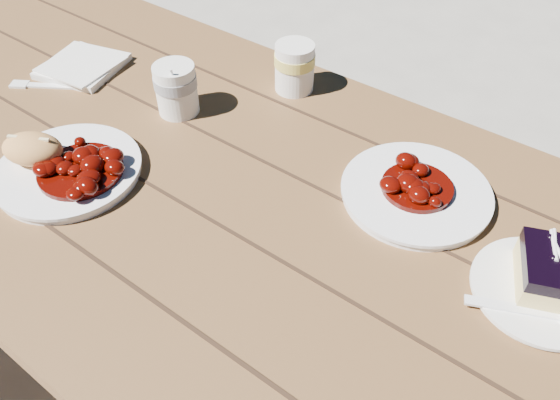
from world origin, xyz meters
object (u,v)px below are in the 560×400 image
Objects in this scene: picnic_table at (213,234)px; bread_roll at (32,149)px; main_plate at (69,171)px; blueberry_cake at (559,273)px; second_plate at (416,193)px; coffee_cup at (176,89)px; dessert_plate at (540,291)px; second_cup at (295,67)px.

bread_roll reaches higher than picnic_table.
main_plate is 1.81× the size of blueberry_cake.
blueberry_cake is 0.24m from second_plate.
second_plate is at bearing 6.67° from coffee_cup.
main_plate is 0.58m from second_plate.
blueberry_cake reaches higher than main_plate.
coffee_cup reaches higher than second_plate.
dessert_plate is 0.70m from coffee_cup.
dessert_plate is at bearing 17.96° from bread_roll.
picnic_table is at bearing -153.46° from second_plate.
dessert_plate is at bearing 17.80° from main_plate.
blueberry_cake is (0.78, 0.27, -0.00)m from bread_roll.
picnic_table is 20.51× the size of second_cup.
picnic_table is at bearing 168.31° from blueberry_cake.
bread_roll is at bearing -162.04° from dessert_plate.
bread_roll is 0.64m from second_plate.
picnic_table is 0.39m from second_plate.
blueberry_cake is at bearing -0.05° from coffee_cup.
dessert_plate is 0.61m from second_cup.
second_cup reaches higher than second_plate.
picnic_table is 0.37m from second_cup.
blueberry_cake is at bearing -18.85° from second_cup.
dessert_plate reaches higher than picnic_table.
coffee_cup reaches higher than picnic_table.
dessert_plate is (0.72, 0.23, -0.00)m from main_plate.
blueberry_cake is (0.01, 0.01, 0.03)m from dessert_plate.
blueberry_cake is 0.71m from coffee_cup.
bread_roll is 0.56× the size of dessert_plate.
bread_roll reaches higher than second_plate.
main_plate is at bearing -108.76° from second_cup.
picnic_table is 19.50× the size of bread_roll.
bread_roll is 1.05× the size of coffee_cup.
blueberry_cake is 1.35× the size of second_cup.
blueberry_cake is 0.61m from second_cup.
main_plate is 0.25m from coffee_cup.
main_plate is at bearing -140.93° from picnic_table.
main_plate is 0.47m from second_cup.
coffee_cup is at bearing 74.72° from bread_roll.
coffee_cup is 0.24m from second_cup.
picnic_table is 0.28m from main_plate.
bread_roll is 0.43× the size of second_plate.
picnic_table is 0.28m from coffee_cup.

